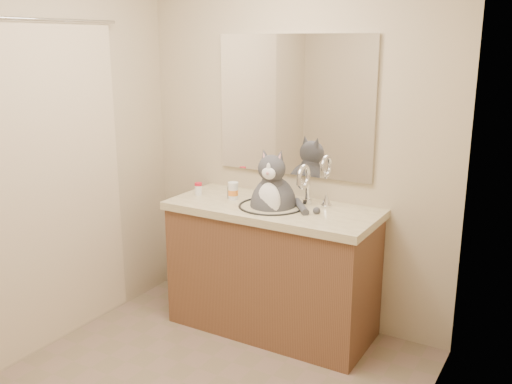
# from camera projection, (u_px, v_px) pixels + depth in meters

# --- Properties ---
(room) EXTENTS (2.22, 2.52, 2.42)m
(room) POSITION_uv_depth(u_px,v_px,m) (176.00, 184.00, 2.70)
(room) COLOR #846B5B
(room) RESTS_ON ground
(vanity) EXTENTS (1.34, 0.59, 1.12)m
(vanity) POSITION_uv_depth(u_px,v_px,m) (272.00, 266.00, 3.70)
(vanity) COLOR brown
(vanity) RESTS_ON ground
(mirror) EXTENTS (1.10, 0.02, 0.90)m
(mirror) POSITION_uv_depth(u_px,v_px,m) (294.00, 106.00, 3.66)
(mirror) COLOR white
(mirror) RESTS_ON room
(shower_curtain) EXTENTS (0.02, 1.30, 1.93)m
(shower_curtain) POSITION_uv_depth(u_px,v_px,m) (45.00, 186.00, 3.34)
(shower_curtain) COLOR beige
(shower_curtain) RESTS_ON ground
(cat) EXTENTS (0.47, 0.37, 0.57)m
(cat) POSITION_uv_depth(u_px,v_px,m) (273.00, 202.00, 3.58)
(cat) COLOR #434348
(cat) RESTS_ON vanity
(pill_bottle_redcap) EXTENTS (0.06, 0.06, 0.08)m
(pill_bottle_redcap) POSITION_uv_depth(u_px,v_px,m) (198.00, 189.00, 3.83)
(pill_bottle_redcap) COLOR white
(pill_bottle_redcap) RESTS_ON vanity
(pill_bottle_orange) EXTENTS (0.08, 0.08, 0.11)m
(pill_bottle_orange) POSITION_uv_depth(u_px,v_px,m) (233.00, 191.00, 3.72)
(pill_bottle_orange) COLOR white
(pill_bottle_orange) RESTS_ON vanity
(grey_canister) EXTENTS (0.06, 0.06, 0.08)m
(grey_canister) POSITION_uv_depth(u_px,v_px,m) (231.00, 192.00, 3.76)
(grey_canister) COLOR slate
(grey_canister) RESTS_ON vanity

